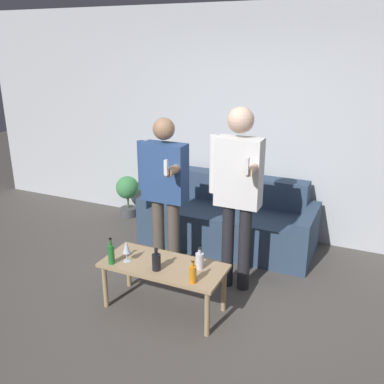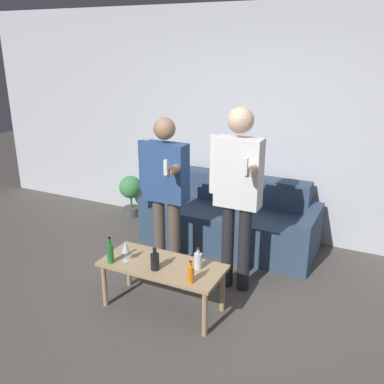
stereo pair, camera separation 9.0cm
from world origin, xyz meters
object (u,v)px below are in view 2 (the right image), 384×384
object	(u,v)px
person_standing_left	(165,185)
person_standing_right	(238,186)
couch	(231,221)
bottle_orange	(155,261)
coffee_table	(162,269)

from	to	relation	value
person_standing_left	person_standing_right	size ratio (longest dim) A/B	0.91
couch	person_standing_right	world-z (taller)	person_standing_right
person_standing_right	person_standing_left	bearing A→B (deg)	178.01
couch	person_standing_left	size ratio (longest dim) A/B	1.24
bottle_orange	person_standing_left	size ratio (longest dim) A/B	0.12
couch	person_standing_right	bearing A→B (deg)	-66.57
bottle_orange	person_standing_left	world-z (taller)	person_standing_left
coffee_table	person_standing_left	size ratio (longest dim) A/B	0.68
person_standing_left	bottle_orange	bearing A→B (deg)	-67.43
coffee_table	person_standing_left	distance (m)	0.90
bottle_orange	person_standing_right	bearing A→B (deg)	57.76
bottle_orange	couch	bearing A→B (deg)	87.22
couch	coffee_table	xyz separation A→B (m)	(-0.07, -1.49, 0.10)
coffee_table	person_standing_right	bearing A→B (deg)	53.99
coffee_table	bottle_orange	world-z (taller)	bottle_orange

